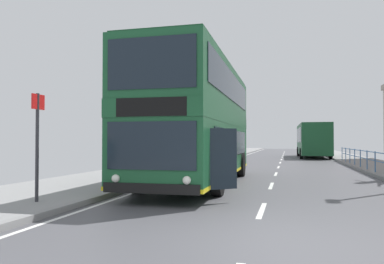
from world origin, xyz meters
TOP-DOWN VIEW (x-y plane):
  - ground at (-0.72, -0.00)m, footprint 15.80×140.00m
  - double_decker_bus_main at (-2.63, 7.39)m, footprint 3.36×10.41m
  - background_bus_far_lane at (2.84, 31.43)m, footprint 2.84×9.85m
  - pedestrian_railing_far_kerb at (4.45, 11.79)m, footprint 0.05×23.83m
  - bus_stop_sign_near at (-5.19, 1.62)m, footprint 0.08×0.44m

SIDE VIEW (x-z plane):
  - ground at x=-0.72m, z-range -0.06..0.14m
  - pedestrian_railing_far_kerb at x=4.45m, z-range 0.31..1.27m
  - background_bus_far_lane at x=2.84m, z-range 0.14..3.30m
  - bus_stop_sign_near at x=-5.19m, z-range 0.44..3.01m
  - double_decker_bus_main at x=-2.63m, z-range 0.10..4.45m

